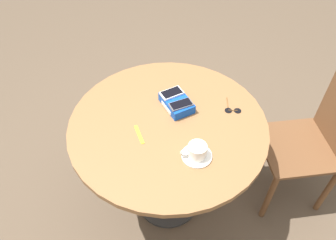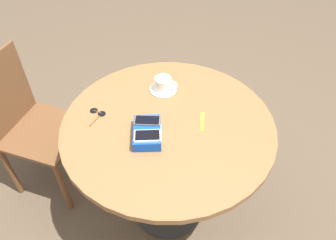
# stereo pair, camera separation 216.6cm
# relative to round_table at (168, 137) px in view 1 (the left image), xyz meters

# --- Properties ---
(ground_plane) EXTENTS (8.00, 8.00, 0.00)m
(ground_plane) POSITION_rel_round_table_xyz_m (0.00, 0.00, -0.65)
(ground_plane) COLOR brown
(round_table) EXTENTS (1.01, 1.01, 0.76)m
(round_table) POSITION_rel_round_table_xyz_m (0.00, 0.00, 0.00)
(round_table) COLOR #2D2D2D
(round_table) RESTS_ON ground_plane
(phone_box) EXTENTS (0.20, 0.15, 0.05)m
(phone_box) POSITION_rel_round_table_xyz_m (-0.10, 0.08, 0.14)
(phone_box) COLOR #0F42AD
(phone_box) RESTS_ON round_table
(phone_white) EXTENTS (0.08, 0.12, 0.01)m
(phone_white) POSITION_rel_round_table_xyz_m (-0.14, 0.07, 0.17)
(phone_white) COLOR silver
(phone_white) RESTS_ON phone_box
(phone_gray) EXTENTS (0.07, 0.12, 0.01)m
(phone_gray) POSITION_rel_round_table_xyz_m (-0.05, 0.09, 0.17)
(phone_gray) COLOR #515156
(phone_gray) RESTS_ON phone_box
(saucer) EXTENTS (0.14, 0.14, 0.01)m
(saucer) POSITION_rel_round_table_xyz_m (0.24, 0.05, 0.12)
(saucer) COLOR silver
(saucer) RESTS_ON round_table
(coffee_cup) EXTENTS (0.09, 0.12, 0.07)m
(coffee_cup) POSITION_rel_round_table_xyz_m (0.24, 0.05, 0.16)
(coffee_cup) COLOR silver
(coffee_cup) RESTS_ON saucer
(lanyard_strap) EXTENTS (0.12, 0.02, 0.00)m
(lanyard_strap) POSITION_rel_round_table_xyz_m (0.03, -0.16, 0.12)
(lanyard_strap) COLOR yellow
(lanyard_strap) RESTS_ON round_table
(sunglasses) EXTENTS (0.13, 0.08, 0.01)m
(sunglasses) POSITION_rel_round_table_xyz_m (0.03, 0.35, 0.12)
(sunglasses) COLOR black
(sunglasses) RESTS_ON round_table
(chair_near_window) EXTENTS (0.50, 0.50, 0.91)m
(chair_near_window) POSITION_rel_round_table_xyz_m (0.19, 0.83, -0.18)
(chair_near_window) COLOR brown
(chair_near_window) RESTS_ON ground_plane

